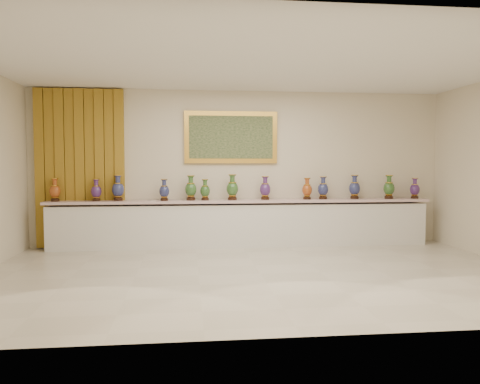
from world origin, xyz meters
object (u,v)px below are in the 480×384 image
object	(u,v)px
vase_1	(96,191)
vase_2	(118,189)
counter	(242,224)
vase_0	(55,191)

from	to	relation	value
vase_1	vase_2	xyz separation A→B (m)	(0.39, 0.02, 0.03)
counter	vase_2	world-z (taller)	vase_2
counter	vase_1	bearing A→B (deg)	-179.86
vase_2	counter	bearing A→B (deg)	-0.41
counter	vase_2	bearing A→B (deg)	179.59
counter	vase_2	size ratio (longest dim) A/B	15.15
vase_1	vase_0	bearing A→B (deg)	179.72
counter	vase_1	size ratio (longest dim) A/B	17.80
vase_2	vase_0	bearing A→B (deg)	-178.99
counter	vase_2	xyz separation A→B (m)	(-2.32, 0.02, 0.68)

